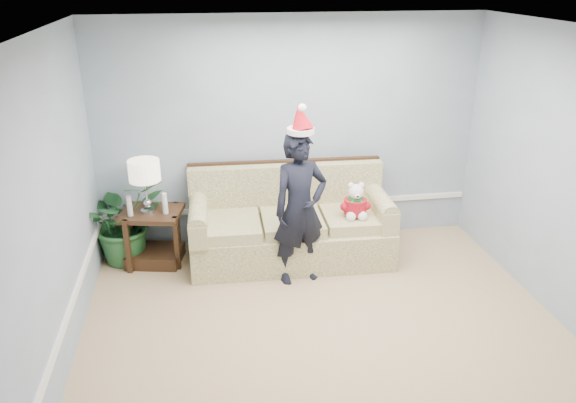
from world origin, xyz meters
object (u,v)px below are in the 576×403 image
(sofa, at_px, (290,227))
(man, at_px, (300,209))
(side_table, at_px, (154,242))
(teddy_bear, at_px, (355,204))
(table_lamp, at_px, (144,173))
(houseplant, at_px, (124,220))

(sofa, relative_size, man, 1.40)
(side_table, relative_size, teddy_bear, 1.83)
(teddy_bear, bearing_deg, table_lamp, 176.17)
(teddy_bear, bearing_deg, man, -152.94)
(houseplant, bearing_deg, sofa, -6.77)
(houseplant, distance_m, teddy_bear, 2.62)
(sofa, bearing_deg, side_table, 177.95)
(sofa, xyz_separation_m, man, (0.01, -0.53, 0.45))
(sofa, distance_m, man, 0.69)
(table_lamp, height_order, man, man)
(table_lamp, height_order, teddy_bear, table_lamp)
(sofa, xyz_separation_m, houseplant, (-1.87, 0.22, 0.12))
(side_table, bearing_deg, man, -22.06)
(table_lamp, bearing_deg, houseplant, 154.69)
(side_table, distance_m, teddy_bear, 2.33)
(table_lamp, bearing_deg, teddy_bear, -8.14)
(teddy_bear, bearing_deg, side_table, 175.48)
(man, bearing_deg, teddy_bear, 7.71)
(table_lamp, xyz_separation_m, teddy_bear, (2.28, -0.33, -0.39))
(houseplant, relative_size, teddy_bear, 2.39)
(sofa, distance_m, table_lamp, 1.74)
(table_lamp, xyz_separation_m, man, (1.60, -0.61, -0.28))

